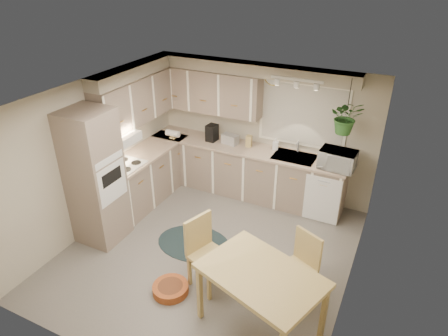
{
  "coord_description": "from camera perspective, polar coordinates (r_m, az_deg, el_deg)",
  "views": [
    {
      "loc": [
        2.27,
        -4.14,
        3.94
      ],
      "look_at": [
        -0.01,
        0.55,
        1.16
      ],
      "focal_mm": 32.0,
      "sensor_mm": 36.0,
      "label": 1
    }
  ],
  "objects": [
    {
      "name": "pet_bed",
      "position": [
        5.55,
        -7.65,
        -16.73
      ],
      "size": [
        0.6,
        0.6,
        0.11
      ],
      "primitive_type": "cylinder",
      "rotation": [
        0.0,
        0.0,
        -0.33
      ],
      "color": "#A15620",
      "rests_on": "floor"
    },
    {
      "name": "microwave",
      "position": [
        6.54,
        15.95,
        1.43
      ],
      "size": [
        0.58,
        0.34,
        0.38
      ],
      "primitive_type": "imported",
      "rotation": [
        0.0,
        0.0,
        -0.06
      ],
      "color": "silver",
      "rests_on": "counter_back"
    },
    {
      "name": "upper_cab_left",
      "position": [
        6.9,
        -12.16,
        9.57
      ],
      "size": [
        0.35,
        2.0,
        0.75
      ],
      "primitive_type": "cube",
      "color": "gray",
      "rests_on": "wall_left"
    },
    {
      "name": "dishwasher_front",
      "position": [
        6.71,
        13.76,
        -4.46
      ],
      "size": [
        0.58,
        0.02,
        0.83
      ],
      "primitive_type": "cube",
      "color": "silver",
      "rests_on": "base_cab_back"
    },
    {
      "name": "wall_back",
      "position": [
        7.18,
        5.52,
        5.48
      ],
      "size": [
        4.0,
        0.04,
        2.4
      ],
      "primitive_type": "cube",
      "color": "#B1A892",
      "rests_on": "floor"
    },
    {
      "name": "cooktop",
      "position": [
        6.65,
        -14.0,
        0.39
      ],
      "size": [
        0.52,
        0.58,
        0.02
      ],
      "primitive_type": "cube",
      "color": "silver",
      "rests_on": "counter_left"
    },
    {
      "name": "soffit_left",
      "position": [
        6.79,
        -12.74,
        13.39
      ],
      "size": [
        0.3,
        2.0,
        0.2
      ],
      "primitive_type": "cube",
      "color": "#B1A892",
      "rests_on": "wall_left"
    },
    {
      "name": "base_cab_left",
      "position": [
        7.29,
        -10.89,
        -1.14
      ],
      "size": [
        0.6,
        1.85,
        0.9
      ],
      "primitive_type": "cube",
      "color": "gray",
      "rests_on": "floor"
    },
    {
      "name": "range_hood",
      "position": [
        6.47,
        -14.59,
        4.0
      ],
      "size": [
        0.4,
        0.6,
        0.14
      ],
      "primitive_type": "cube",
      "color": "silver",
      "rests_on": "upper_cab_left"
    },
    {
      "name": "ceiling",
      "position": [
        4.97,
        -2.68,
        9.96
      ],
      "size": [
        4.2,
        4.2,
        0.0
      ],
      "primitive_type": "plane",
      "color": "silver",
      "rests_on": "wall_back"
    },
    {
      "name": "upper_cab_back",
      "position": [
        7.21,
        -2.33,
        10.95
      ],
      "size": [
        2.0,
        0.35,
        0.75
      ],
      "primitive_type": "cube",
      "color": "gray",
      "rests_on": "wall_back"
    },
    {
      "name": "sink",
      "position": [
        6.86,
        9.97,
        1.26
      ],
      "size": [
        0.7,
        0.48,
        0.1
      ],
      "primitive_type": "cube",
      "color": "#AFB2B7",
      "rests_on": "counter_back"
    },
    {
      "name": "window_blinds",
      "position": [
        6.82,
        11.12,
        7.44
      ],
      "size": [
        1.4,
        0.02,
        1.0
      ],
      "primitive_type": "cube",
      "color": "beige",
      "rests_on": "wall_back"
    },
    {
      "name": "chair_left",
      "position": [
        5.31,
        -2.08,
        -12.3
      ],
      "size": [
        0.6,
        0.6,
        1.0
      ],
      "primitive_type": "cube",
      "rotation": [
        0.0,
        0.0,
        -1.91
      ],
      "color": "#D3B869",
      "rests_on": "floor"
    },
    {
      "name": "soap_bottle",
      "position": [
        7.05,
        7.36,
        3.04
      ],
      "size": [
        0.14,
        0.23,
        0.1
      ],
      "primitive_type": "imported",
      "rotation": [
        0.0,
        0.0,
        0.21
      ],
      "color": "silver",
      "rests_on": "counter_back"
    },
    {
      "name": "counter_left",
      "position": [
        7.07,
        -11.16,
        2.18
      ],
      "size": [
        0.64,
        1.89,
        0.04
      ],
      "primitive_type": "cube",
      "color": "tan",
      "rests_on": "base_cab_left"
    },
    {
      "name": "chair_back",
      "position": [
        5.26,
        10.26,
        -13.93
      ],
      "size": [
        0.57,
        0.57,
        0.92
      ],
      "primitive_type": "cube",
      "rotation": [
        0.0,
        0.0,
        2.71
      ],
      "color": "#D3B869",
      "rests_on": "floor"
    },
    {
      "name": "wall_left",
      "position": [
        6.55,
        -18.06,
        1.83
      ],
      "size": [
        0.04,
        4.2,
        2.4
      ],
      "primitive_type": "cube",
      "color": "#B1A892",
      "rests_on": "floor"
    },
    {
      "name": "braided_rug",
      "position": [
        6.31,
        -4.35,
        -10.63
      ],
      "size": [
        1.22,
        0.95,
        0.01
      ],
      "primitive_type": "ellipsoid",
      "rotation": [
        0.0,
        0.0,
        0.07
      ],
      "color": "black",
      "rests_on": "floor"
    },
    {
      "name": "wall_clock",
      "position": [
        6.8,
        7.02,
        12.82
      ],
      "size": [
        0.3,
        0.03,
        0.3
      ],
      "primitive_type": "cylinder",
      "rotation": [
        1.57,
        0.0,
        0.0
      ],
      "color": "#ECD153",
      "rests_on": "wall_back"
    },
    {
      "name": "window_frame",
      "position": [
        6.83,
        11.15,
        7.47
      ],
      "size": [
        1.5,
        0.02,
        1.1
      ],
      "primitive_type": "cube",
      "color": "white",
      "rests_on": "wall_back"
    },
    {
      "name": "wall_oven_face",
      "position": [
        5.97,
        -15.67,
        -2.05
      ],
      "size": [
        0.02,
        0.56,
        0.58
      ],
      "primitive_type": "cube",
      "color": "silver",
      "rests_on": "oven_stack"
    },
    {
      "name": "oven_stack",
      "position": [
        6.17,
        -17.94,
        -1.37
      ],
      "size": [
        0.65,
        0.65,
        2.1
      ],
      "primitive_type": "cube",
      "color": "gray",
      "rests_on": "floor"
    },
    {
      "name": "hanging_plant",
      "position": [
        6.29,
        17.0,
        6.48
      ],
      "size": [
        0.62,
        0.65,
        0.41
      ],
      "primitive_type": "imported",
      "rotation": [
        0.0,
        0.0,
        0.32
      ],
      "color": "#2B5C25",
      "rests_on": "ceiling"
    },
    {
      "name": "counter_back",
      "position": [
        7.1,
        3.01,
        2.82
      ],
      "size": [
        3.64,
        0.64,
        0.04
      ],
      "primitive_type": "cube",
      "color": "tan",
      "rests_on": "base_cab_back"
    },
    {
      "name": "toaster",
      "position": [
        7.19,
        0.88,
        4.15
      ],
      "size": [
        0.31,
        0.21,
        0.18
      ],
      "primitive_type": "cube",
      "rotation": [
        0.0,
        0.0,
        -0.17
      ],
      "color": "#AFB2B7",
      "rests_on": "counter_back"
    },
    {
      "name": "dining_table",
      "position": [
        4.87,
        5.15,
        -18.41
      ],
      "size": [
        1.55,
        1.28,
        0.84
      ],
      "primitive_type": "cube",
      "rotation": [
        0.0,
        0.0,
        -0.33
      ],
      "color": "#D3B869",
      "rests_on": "floor"
    },
    {
      "name": "soffit_back",
      "position": [
        6.77,
        3.86,
        13.97
      ],
      "size": [
        3.6,
        0.3,
        0.2
      ],
      "primitive_type": "cube",
      "color": "#B1A892",
      "rests_on": "wall_back"
    },
    {
      "name": "coffee_maker",
      "position": [
        7.29,
        -1.73,
        5.05
      ],
      "size": [
        0.19,
        0.22,
        0.31
      ],
      "primitive_type": "cube",
      "rotation": [
        0.0,
        0.0,
        -0.07
      ],
      "color": "black",
      "rests_on": "counter_back"
    },
    {
      "name": "knife_block",
      "position": [
        7.08,
        3.59,
        3.85
      ],
      "size": [
        0.1,
        0.1,
        0.21
      ],
      "primitive_type": "cube",
      "rotation": [
        0.0,
        0.0,
        0.09
      ],
      "color": "#D3B869",
      "rests_on": "counter_back"
    },
    {
      "name": "track_light_bar",
      "position": [
        6.12,
        10.39,
        12.34
      ],
      "size": [
        0.8,
        0.04,
        0.04
      ],
      "primitive_type": "cube",
      "color": "silver",
      "rests_on": "ceiling"
    },
    {
      "name": "base_cab_back",
      "position": [
        7.32,
        2.95,
        -0.48
      ],
      "size": [
        3.6,
        0.6,
        0.9
      ],
      "primitive_type": "cube",
      "color": "gray",
      "rests_on": "floor"
    },
    {
      "name": "wall_right",
      "position": [
        4.97,
        18.55,
        -7.05
      ],
      "size": [
        0.04,
        4.2,
        2.4
      ],
      "primitive_type": "cube",
      "color": "#B1A892",
      "rests_on": "floor"
    },
    {
      "name": "floor",
      "position": [
        6.15,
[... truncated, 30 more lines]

